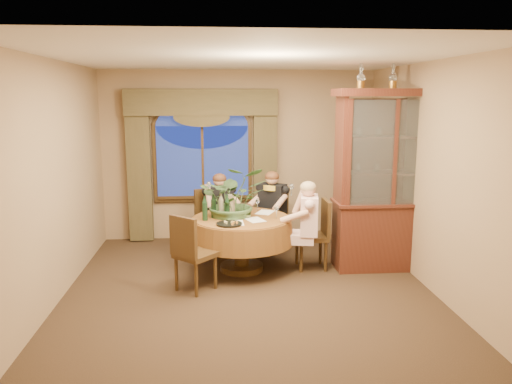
{
  "coord_description": "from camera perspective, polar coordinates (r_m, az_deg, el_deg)",
  "views": [
    {
      "loc": [
        -0.39,
        -5.78,
        2.37
      ],
      "look_at": [
        0.15,
        0.82,
        1.1
      ],
      "focal_mm": 35.0,
      "sensor_mm": 36.0,
      "label": 1
    }
  ],
  "objects": [
    {
      "name": "window",
      "position": [
        8.29,
        -6.11,
        3.37
      ],
      "size": [
        1.62,
        0.1,
        1.32
      ],
      "primitive_type": null,
      "color": "navy",
      "rests_on": "wall_back"
    },
    {
      "name": "person_pink",
      "position": [
        6.79,
        6.05,
        -4.03
      ],
      "size": [
        0.49,
        0.52,
        1.27
      ],
      "primitive_type": null,
      "rotation": [
        0.0,
        0.0,
        1.4
      ],
      "color": "beige",
      "rests_on": "floor"
    },
    {
      "name": "wall_right",
      "position": [
        6.43,
        19.62,
        1.54
      ],
      "size": [
        0.0,
        5.0,
        5.0
      ],
      "primitive_type": "plane",
      "rotation": [
        1.57,
        0.0,
        -1.57
      ],
      "color": "#8B6F52",
      "rests_on": "ground"
    },
    {
      "name": "wine_bottle_1",
      "position": [
        6.79,
        -4.03,
        -1.55
      ],
      "size": [
        0.07,
        0.07,
        0.33
      ],
      "primitive_type": "cylinder",
      "color": "tan",
      "rests_on": "dining_table"
    },
    {
      "name": "cheese_platter",
      "position": [
        6.42,
        -3.07,
        -3.67
      ],
      "size": [
        0.33,
        0.33,
        0.02
      ],
      "primitive_type": "cylinder",
      "color": "black",
      "rests_on": "dining_table"
    },
    {
      "name": "person_scarf",
      "position": [
        7.67,
        1.88,
        -2.24
      ],
      "size": [
        0.6,
        0.59,
        1.26
      ],
      "primitive_type": null,
      "rotation": [
        0.0,
        0.0,
        -3.71
      ],
      "color": "black",
      "rests_on": "floor"
    },
    {
      "name": "wine_glass_person_back",
      "position": [
        7.22,
        -3.06,
        -1.39
      ],
      "size": [
        0.07,
        0.07,
        0.18
      ],
      "primitive_type": null,
      "color": "silver",
      "rests_on": "dining_table"
    },
    {
      "name": "chair_back_right",
      "position": [
        7.73,
        1.65,
        -3.3
      ],
      "size": [
        0.57,
        0.57,
        0.96
      ],
      "primitive_type": "cube",
      "rotation": [
        0.0,
        0.0,
        -3.67
      ],
      "color": "black",
      "rests_on": "floor"
    },
    {
      "name": "ceiling",
      "position": [
        5.81,
        -0.86,
        15.09
      ],
      "size": [
        5.0,
        5.0,
        0.0
      ],
      "primitive_type": "plane",
      "rotation": [
        3.14,
        0.0,
        0.0
      ],
      "color": "white",
      "rests_on": "wall_back"
    },
    {
      "name": "chair_front_left",
      "position": [
        6.23,
        -6.94,
        -6.88
      ],
      "size": [
        0.59,
        0.59,
        0.96
      ],
      "primitive_type": "cube",
      "rotation": [
        0.0,
        0.0,
        -0.74
      ],
      "color": "black",
      "rests_on": "floor"
    },
    {
      "name": "wine_bottle_2",
      "position": [
        6.78,
        -4.87,
        -1.58
      ],
      "size": [
        0.07,
        0.07,
        0.33
      ],
      "primitive_type": "cylinder",
      "color": "black",
      "rests_on": "dining_table"
    },
    {
      "name": "china_cabinet",
      "position": [
        7.06,
        14.83,
        1.25
      ],
      "size": [
        1.52,
        0.6,
        2.47
      ],
      "primitive_type": "cube",
      "color": "#3C1912",
      "rests_on": "floor"
    },
    {
      "name": "oil_lamp_center",
      "position": [
        6.98,
        15.4,
        12.72
      ],
      "size": [
        0.11,
        0.11,
        0.34
      ],
      "primitive_type": null,
      "color": "#A5722D",
      "rests_on": "china_cabinet"
    },
    {
      "name": "drapery_left",
      "position": [
        8.34,
        -13.19,
        2.36
      ],
      "size": [
        0.38,
        0.14,
        2.32
      ],
      "primitive_type": "cube",
      "color": "#403821",
      "rests_on": "floor"
    },
    {
      "name": "tasting_paper_0",
      "position": [
        6.66,
        -0.12,
        -3.2
      ],
      "size": [
        0.3,
        0.36,
        0.0
      ],
      "primitive_type": "cube",
      "rotation": [
        0.0,
        0.0,
        0.36
      ],
      "color": "white",
      "rests_on": "dining_table"
    },
    {
      "name": "stoneware_vase",
      "position": [
        6.93,
        -2.96,
        -1.48
      ],
      "size": [
        0.15,
        0.15,
        0.28
      ],
      "primitive_type": null,
      "color": "#977E62",
      "rests_on": "dining_table"
    },
    {
      "name": "tasting_paper_1",
      "position": [
        7.08,
        1.03,
        -2.34
      ],
      "size": [
        0.32,
        0.36,
        0.0
      ],
      "primitive_type": "cube",
      "rotation": [
        0.0,
        0.0,
        -0.43
      ],
      "color": "white",
      "rests_on": "dining_table"
    },
    {
      "name": "dining_table",
      "position": [
        6.91,
        -1.66,
        -5.94
      ],
      "size": [
        1.44,
        1.44,
        0.75
      ],
      "primitive_type": "cylinder",
      "rotation": [
        0.0,
        0.0,
        0.0
      ],
      "color": "maroon",
      "rests_on": "floor"
    },
    {
      "name": "wine_glass_person_pink",
      "position": [
        6.75,
        2.35,
        -2.27
      ],
      "size": [
        0.07,
        0.07,
        0.18
      ],
      "primitive_type": null,
      "color": "silver",
      "rests_on": "dining_table"
    },
    {
      "name": "olive_bowl",
      "position": [
        6.79,
        -1.22,
        -2.75
      ],
      "size": [
        0.16,
        0.16,
        0.05
      ],
      "primitive_type": "imported",
      "color": "#515F32",
      "rests_on": "dining_table"
    },
    {
      "name": "floor",
      "position": [
        6.26,
        -0.78,
        -11.39
      ],
      "size": [
        5.0,
        5.0,
        0.0
      ],
      "primitive_type": "plane",
      "color": "black",
      "rests_on": "ground"
    },
    {
      "name": "centerpiece_plant",
      "position": [
        6.8,
        -2.58,
        2.17
      ],
      "size": [
        0.91,
        1.01,
        0.79
      ],
      "primitive_type": "imported",
      "color": "#37552F",
      "rests_on": "dining_table"
    },
    {
      "name": "oil_lamp_left",
      "position": [
        6.84,
        11.92,
        12.91
      ],
      "size": [
        0.11,
        0.11,
        0.34
      ],
      "primitive_type": null,
      "color": "#A5722D",
      "rests_on": "china_cabinet"
    },
    {
      "name": "wine_bottle_0",
      "position": [
        6.71,
        -3.3,
        -1.69
      ],
      "size": [
        0.07,
        0.07,
        0.33
      ],
      "primitive_type": "cylinder",
      "color": "black",
      "rests_on": "dining_table"
    },
    {
      "name": "person_back",
      "position": [
        7.69,
        -4.19,
        -2.36
      ],
      "size": [
        0.55,
        0.52,
        1.23
      ],
      "primitive_type": null,
      "rotation": [
        0.0,
        0.0,
        -2.82
      ],
      "color": "black",
      "rests_on": "floor"
    },
    {
      "name": "chair_right",
      "position": [
        7.0,
        6.35,
        -4.87
      ],
      "size": [
        0.42,
        0.42,
        0.96
      ],
      "primitive_type": "cube",
      "rotation": [
        0.0,
        0.0,
        -4.7
      ],
      "color": "black",
      "rests_on": "floor"
    },
    {
      "name": "wine_glass_person_scarf",
      "position": [
        7.2,
        0.18,
        -1.42
      ],
      "size": [
        0.07,
        0.07,
        0.18
      ],
      "primitive_type": null,
      "color": "silver",
      "rests_on": "dining_table"
    },
    {
      "name": "wine_bottle_3",
      "position": [
        6.64,
        -5.87,
        -1.86
      ],
      "size": [
        0.07,
        0.07,
        0.33
      ],
      "primitive_type": "cylinder",
      "color": "black",
      "rests_on": "dining_table"
    },
    {
      "name": "swag_valance",
      "position": [
        8.14,
        -6.26,
        10.15
      ],
      "size": [
        2.45,
        0.16,
        0.42
      ],
      "primitive_type": null,
      "color": "#403821",
      "rests_on": "wall_back"
    },
    {
      "name": "chair_back",
      "position": [
        7.7,
        -4.96,
        -3.4
      ],
      "size": [
        0.56,
        0.56,
        0.96
      ],
      "primitive_type": "cube",
      "rotation": [
        0.0,
        0.0,
        -2.71
      ],
      "color": "black",
      "rests_on": "floor"
    },
    {
      "name": "tasting_paper_2",
      "position": [
        6.5,
        -2.36,
        -3.55
      ],
      "size": [
        0.22,
        0.3,
        0.0
      ],
      "primitive_type": "cube",
      "rotation": [
        0.0,
        0.0,
        0.02
      ],
      "color": "white",
      "rests_on": "dining_table"
    },
    {
      "name": "oil_lamp_right",
      "position": [
        7.13,
        18.74,
        12.49
      ],
      "size": [
        0.11,
        0.11,
        0.34
      ],
      "primitive_type": null,
      "color": "#A5722D",
      "rests_on": "china_cabinet"
    },
    {
      "name": "arched_transom",
      "position": [
        8.22,
        -6.22,
        8.77
      ],
      "size": [
        1.6,
        0.06,
        0.44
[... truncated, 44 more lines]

